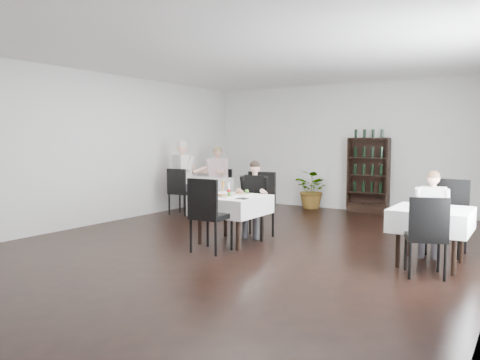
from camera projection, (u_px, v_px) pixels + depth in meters
name	position (u px, v px, depth m)	size (l,w,h in m)	color
room_shell	(247.00, 151.00, 7.33)	(9.00, 9.00, 9.00)	black
wine_shelf	(368.00, 176.00, 10.69)	(0.90, 0.28, 1.75)	black
main_table	(231.00, 205.00, 7.57)	(1.03, 1.03, 0.77)	black
left_table	(205.00, 185.00, 10.96)	(0.98, 0.98, 0.77)	black
right_table	(431.00, 219.00, 6.22)	(0.98, 0.98, 0.77)	black
potted_tree	(313.00, 189.00, 11.33)	(0.84, 0.73, 0.94)	#1E531C
main_chair_far	(258.00, 200.00, 8.03)	(0.55, 0.55, 1.12)	black
main_chair_near	(208.00, 210.00, 6.91)	(0.53, 0.53, 1.11)	black
left_chair_far	(222.00, 186.00, 11.51)	(0.43, 0.44, 0.95)	black
left_chair_near	(180.00, 189.00, 10.36)	(0.52, 0.52, 1.04)	black
right_chair_far	(449.00, 212.00, 6.86)	(0.54, 0.55, 1.09)	black
right_chair_near	(427.00, 231.00, 5.66)	(0.59, 0.59, 1.00)	black
diner_main	(254.00, 192.00, 8.11)	(0.55, 0.59, 1.32)	#3A3A41
diner_left_far	(216.00, 173.00, 11.35)	(0.57, 0.56, 1.51)	#3A3A41
diner_left_near	(185.00, 172.00, 10.47)	(0.73, 0.77, 1.65)	#3A3A41
diner_right_far	(432.00, 206.00, 6.76)	(0.47, 0.47, 1.23)	#3A3A41
plate_far	(242.00, 193.00, 7.74)	(0.30, 0.30, 0.09)	white
plate_near	(225.00, 196.00, 7.38)	(0.28, 0.28, 0.09)	white
pilsner_dark	(212.00, 188.00, 7.65)	(0.07, 0.07, 0.30)	black
pilsner_lager	(223.00, 187.00, 7.75)	(0.07, 0.07, 0.28)	gold
coke_bottle	(229.00, 190.00, 7.60)	(0.06, 0.06, 0.23)	silver
napkin_cutlery	(242.00, 198.00, 7.18)	(0.18, 0.20, 0.02)	black
pepper_mill	(441.00, 204.00, 6.27)	(0.04, 0.04, 0.10)	black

